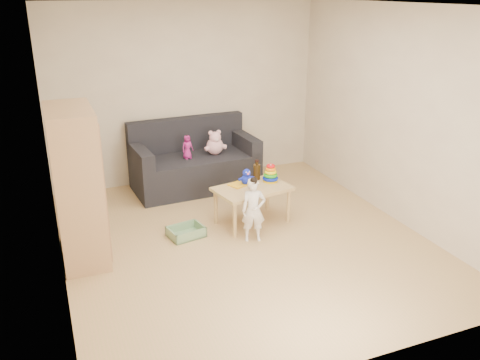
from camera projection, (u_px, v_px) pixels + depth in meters
name	position (u px, v px, depth m)	size (l,w,h in m)	color
room	(244.00, 132.00, 5.46)	(4.50, 4.50, 4.50)	tan
wardrobe	(77.00, 186.00, 5.28)	(0.46, 0.92, 1.65)	tan
sofa	(195.00, 172.00, 7.38)	(1.76, 0.88, 0.49)	black
play_table	(252.00, 205.00, 6.27)	(0.89, 0.57, 0.47)	tan
storage_bin	(186.00, 232.00, 5.98)	(0.40, 0.30, 0.12)	#79A376
toddler	(253.00, 211.00, 5.79)	(0.27, 0.18, 0.74)	white
pink_bear	(215.00, 144.00, 7.30)	(0.26, 0.22, 0.30)	#FFBBCC
doll	(187.00, 147.00, 7.10)	(0.17, 0.11, 0.33)	#BD238A
ring_stacker	(270.00, 175.00, 6.35)	(0.20, 0.20, 0.23)	yellow
brown_bottle	(257.00, 171.00, 6.42)	(0.09, 0.09, 0.26)	black
blue_plush	(246.00, 176.00, 6.25)	(0.17, 0.14, 0.21)	#182BDC
wooden_figure	(251.00, 185.00, 6.13)	(0.04, 0.03, 0.10)	brown
yellow_book	(238.00, 185.00, 6.25)	(0.19, 0.19, 0.01)	yellow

